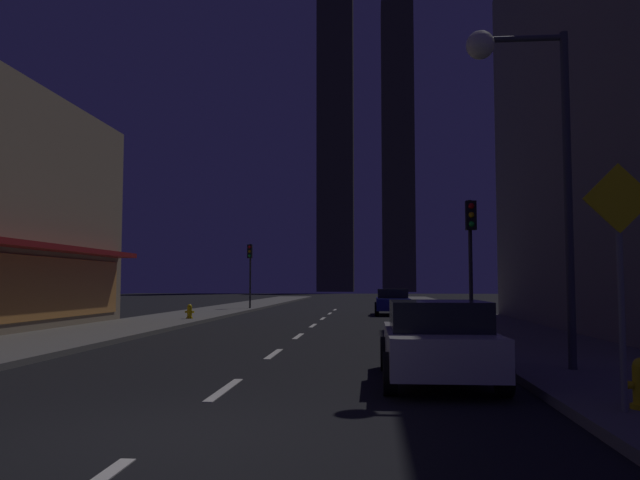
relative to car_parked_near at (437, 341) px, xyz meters
The scene contains 13 objects.
ground_plane 27.98m from the car_parked_near, 97.40° to the left, with size 78.00×136.00×0.10m, color black.
sidewalk_right 27.95m from the car_parked_near, 83.01° to the left, with size 4.00×76.00×0.15m, color #605E59.
sidewalk_left 29.70m from the car_parked_near, 110.92° to the left, with size 4.00×76.00×0.15m, color #605E59.
lane_marking_center 12.49m from the car_parked_near, 106.79° to the left, with size 0.16×38.60×0.01m.
skyscraper_distant_tall 127.82m from the car_parked_near, 94.12° to the left, with size 7.72×7.40×77.05m, color #3C392D.
skyscraper_distant_mid 123.68m from the car_parked_near, 87.81° to the left, with size 6.78×6.22×61.60m, color #3A372C.
car_parked_near is the anchor object (origin of this frame).
car_parked_far 23.73m from the car_parked_near, 90.00° to the left, with size 1.98×4.24×1.45m.
fire_hydrant_far_left 19.25m from the car_parked_near, 119.58° to the left, with size 0.42×0.30×0.65m.
traffic_light_near_right 8.65m from the car_parked_near, 76.76° to the left, with size 0.32×0.48×4.20m.
traffic_light_far_left 30.35m from the car_parked_near, 107.51° to the left, with size 0.32×0.48×4.20m.
street_lamp_right 4.75m from the car_parked_near, 24.81° to the left, with size 1.96×0.56×6.58m.
pedestrian_crossing_sign 3.93m from the car_parked_near, 57.43° to the right, with size 0.91×0.08×3.15m.
Camera 1 is at (2.43, -7.07, 1.76)m, focal length 34.90 mm.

